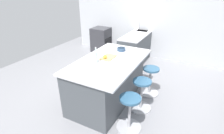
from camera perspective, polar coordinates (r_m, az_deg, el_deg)
ground_plane at (r=4.15m, az=-0.02°, el=-8.13°), size 7.14×7.14×0.00m
interior_partition_left at (r=5.98m, az=12.15°, el=16.35°), size 0.15×5.49×2.79m
sink_cabinet at (r=5.92m, az=9.07°, el=7.13°), size 2.29×0.60×1.19m
oven_range at (r=6.51m, az=-3.59°, el=8.93°), size 0.60×0.61×0.88m
kitchen_island at (r=3.69m, az=-1.35°, el=-4.22°), size 1.94×1.14×0.94m
stool_by_window at (r=4.03m, az=12.34°, el=-4.76°), size 0.44×0.44×0.65m
stool_middle at (r=3.53m, az=9.55°, el=-9.28°), size 0.44×0.44×0.65m
stool_near_camera at (r=3.07m, az=5.75°, el=-15.19°), size 0.44×0.44×0.65m
cutting_board at (r=3.58m, az=-1.27°, el=3.24°), size 0.36×0.24×0.02m
apple_yellow at (r=3.48m, az=-2.34°, el=3.40°), size 0.08×0.08×0.08m
water_bottle at (r=3.30m, az=-5.28°, el=3.30°), size 0.06×0.06×0.31m
fruit_bowl at (r=3.96m, az=3.08°, el=5.93°), size 0.19×0.19×0.07m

